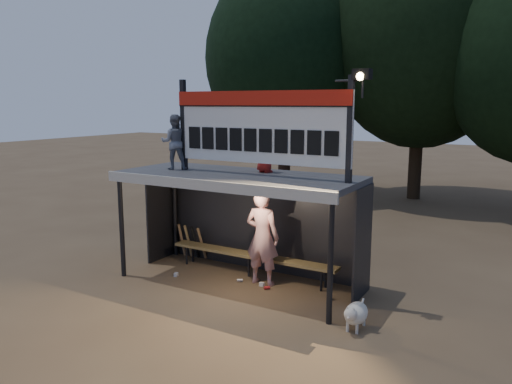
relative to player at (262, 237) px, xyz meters
The scene contains 12 objects.
ground 1.13m from the player, 156.06° to the right, with size 80.00×80.00×0.00m, color brown.
player is the anchor object (origin of this frame).
child_a 2.78m from the player, behind, with size 0.57×0.45×1.18m, color slate.
child_b 1.79m from the player, 109.31° to the left, with size 0.45×0.29×0.92m, color #A61F19.
dugout_shelter 0.96m from the player, behind, with size 5.10×2.08×2.32m.
scoreboard_assembly 2.33m from the player, 66.73° to the right, with size 4.10×0.27×1.99m.
bench 0.82m from the player, 143.55° to the left, with size 4.00×0.35×0.48m.
tree_left 11.67m from the player, 114.51° to the left, with size 6.46×6.46×9.27m.
tree_mid 12.43m from the player, 87.29° to the left, with size 7.22×7.22×10.36m.
dog 2.74m from the player, 24.59° to the right, with size 0.36×0.81×0.49m.
bats 2.46m from the player, 165.12° to the left, with size 0.67×0.35×0.84m.
litter 1.01m from the player, 110.12° to the right, with size 3.50×0.57×0.08m.
Camera 1 is at (5.35, -8.48, 3.74)m, focal length 35.00 mm.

